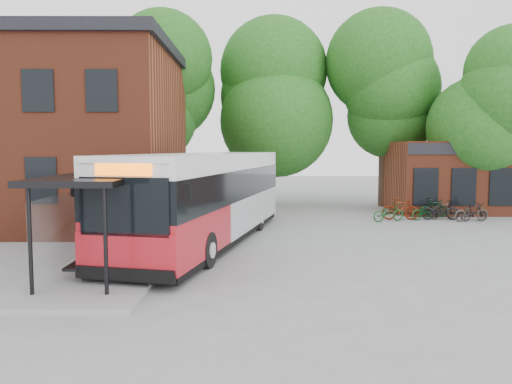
{
  "coord_description": "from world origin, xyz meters",
  "views": [
    {
      "loc": [
        -0.06,
        -15.11,
        3.63
      ],
      "look_at": [
        0.03,
        3.42,
        2.0
      ],
      "focal_mm": 35.0,
      "sensor_mm": 36.0,
      "label": 1
    }
  ],
  "objects_px": {
    "city_bus": "(208,198)",
    "bicycle_1": "(400,209)",
    "bicycle_0": "(388,212)",
    "bicycle_7": "(474,212)",
    "bicycle_2": "(425,211)",
    "bicycle_5": "(443,210)",
    "bicycle_3": "(434,208)",
    "bus_shelter": "(98,225)",
    "bicycle_4": "(440,210)",
    "bicycle_6": "(471,212)"
  },
  "relations": [
    {
      "from": "bicycle_1",
      "to": "bicycle_6",
      "type": "distance_m",
      "value": 3.39
    },
    {
      "from": "bicycle_1",
      "to": "bicycle_6",
      "type": "relative_size",
      "value": 1.01
    },
    {
      "from": "city_bus",
      "to": "bicycle_1",
      "type": "distance_m",
      "value": 11.1
    },
    {
      "from": "city_bus",
      "to": "bicycle_0",
      "type": "relative_size",
      "value": 7.76
    },
    {
      "from": "bus_shelter",
      "to": "bicycle_7",
      "type": "height_order",
      "value": "bus_shelter"
    },
    {
      "from": "city_bus",
      "to": "bicycle_1",
      "type": "height_order",
      "value": "city_bus"
    },
    {
      "from": "bicycle_0",
      "to": "bicycle_7",
      "type": "xyz_separation_m",
      "value": [
        4.29,
        0.07,
        -0.01
      ]
    },
    {
      "from": "bicycle_3",
      "to": "bicycle_5",
      "type": "height_order",
      "value": "bicycle_3"
    },
    {
      "from": "bicycle_3",
      "to": "bicycle_6",
      "type": "relative_size",
      "value": 0.89
    },
    {
      "from": "bicycle_3",
      "to": "bicycle_4",
      "type": "bearing_deg",
      "value": 168.12
    },
    {
      "from": "bicycle_5",
      "to": "bicycle_7",
      "type": "distance_m",
      "value": 1.46
    },
    {
      "from": "bicycle_6",
      "to": "bicycle_3",
      "type": "bearing_deg",
      "value": 29.08
    },
    {
      "from": "city_bus",
      "to": "bicycle_5",
      "type": "distance_m",
      "value": 13.22
    },
    {
      "from": "bicycle_2",
      "to": "bicycle_5",
      "type": "distance_m",
      "value": 1.08
    },
    {
      "from": "bicycle_2",
      "to": "bicycle_7",
      "type": "xyz_separation_m",
      "value": [
        2.26,
        -0.49,
        0.0
      ]
    },
    {
      "from": "bicycle_7",
      "to": "bicycle_2",
      "type": "bearing_deg",
      "value": 64.28
    },
    {
      "from": "bus_shelter",
      "to": "city_bus",
      "type": "relative_size",
      "value": 0.52
    },
    {
      "from": "bicycle_0",
      "to": "bicycle_1",
      "type": "xyz_separation_m",
      "value": [
        0.76,
        0.57,
        0.1
      ]
    },
    {
      "from": "bicycle_1",
      "to": "bicycle_5",
      "type": "height_order",
      "value": "bicycle_1"
    },
    {
      "from": "city_bus",
      "to": "bicycle_4",
      "type": "relative_size",
      "value": 7.08
    },
    {
      "from": "bicycle_5",
      "to": "bicycle_6",
      "type": "distance_m",
      "value": 1.4
    },
    {
      "from": "bicycle_0",
      "to": "bicycle_4",
      "type": "relative_size",
      "value": 0.91
    },
    {
      "from": "bus_shelter",
      "to": "city_bus",
      "type": "xyz_separation_m",
      "value": [
        2.69,
        4.84,
        0.27
      ]
    },
    {
      "from": "bicycle_3",
      "to": "bicycle_0",
      "type": "bearing_deg",
      "value": 105.72
    },
    {
      "from": "bicycle_0",
      "to": "bicycle_7",
      "type": "height_order",
      "value": "bicycle_0"
    },
    {
      "from": "bicycle_4",
      "to": "bicycle_6",
      "type": "height_order",
      "value": "bicycle_4"
    },
    {
      "from": "bus_shelter",
      "to": "bicycle_4",
      "type": "xyz_separation_m",
      "value": [
        13.91,
        10.92,
        -0.95
      ]
    },
    {
      "from": "bicycle_6",
      "to": "bicycle_0",
      "type": "bearing_deg",
      "value": 77.7
    },
    {
      "from": "city_bus",
      "to": "bicycle_3",
      "type": "height_order",
      "value": "city_bus"
    },
    {
      "from": "bicycle_1",
      "to": "bicycle_2",
      "type": "xyz_separation_m",
      "value": [
        1.27,
        -0.01,
        -0.11
      ]
    },
    {
      "from": "bicycle_0",
      "to": "bicycle_4",
      "type": "bearing_deg",
      "value": -99.7
    },
    {
      "from": "bus_shelter",
      "to": "bicycle_2",
      "type": "height_order",
      "value": "bus_shelter"
    },
    {
      "from": "bicycle_5",
      "to": "bicycle_2",
      "type": "bearing_deg",
      "value": 90.74
    },
    {
      "from": "city_bus",
      "to": "bicycle_2",
      "type": "xyz_separation_m",
      "value": [
        10.47,
        6.1,
        -1.27
      ]
    },
    {
      "from": "bicycle_0",
      "to": "bicycle_5",
      "type": "height_order",
      "value": "bicycle_5"
    },
    {
      "from": "bicycle_3",
      "to": "bicycle_7",
      "type": "relative_size",
      "value": 1.09
    },
    {
      "from": "bus_shelter",
      "to": "bicycle_7",
      "type": "xyz_separation_m",
      "value": [
        15.41,
        10.45,
        -1.0
      ]
    },
    {
      "from": "bicycle_2",
      "to": "bicycle_7",
      "type": "bearing_deg",
      "value": -124.44
    },
    {
      "from": "bicycle_6",
      "to": "bicycle_2",
      "type": "bearing_deg",
      "value": 61.37
    },
    {
      "from": "bicycle_4",
      "to": "bicycle_7",
      "type": "relative_size",
      "value": 1.29
    },
    {
      "from": "bicycle_7",
      "to": "bicycle_0",
      "type": "bearing_deg",
      "value": 77.51
    },
    {
      "from": "bus_shelter",
      "to": "bicycle_5",
      "type": "bearing_deg",
      "value": 38.4
    },
    {
      "from": "bicycle_2",
      "to": "bicycle_7",
      "type": "distance_m",
      "value": 2.31
    },
    {
      "from": "city_bus",
      "to": "bicycle_5",
      "type": "bearing_deg",
      "value": 42.19
    },
    {
      "from": "bus_shelter",
      "to": "bicycle_7",
      "type": "distance_m",
      "value": 18.64
    },
    {
      "from": "bicycle_0",
      "to": "bicycle_1",
      "type": "distance_m",
      "value": 0.96
    },
    {
      "from": "bus_shelter",
      "to": "bicycle_6",
      "type": "distance_m",
      "value": 18.39
    },
    {
      "from": "bus_shelter",
      "to": "bicycle_3",
      "type": "height_order",
      "value": "bus_shelter"
    },
    {
      "from": "city_bus",
      "to": "bicycle_1",
      "type": "bearing_deg",
      "value": 46.64
    },
    {
      "from": "bicycle_5",
      "to": "bicycle_6",
      "type": "relative_size",
      "value": 0.87
    }
  ]
}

